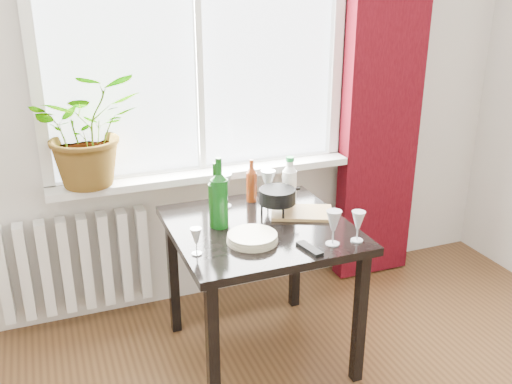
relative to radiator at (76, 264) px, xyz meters
name	(u,v)px	position (x,y,z in m)	size (l,w,h in m)	color
window	(197,31)	(0.75, 0.04, 1.22)	(1.72, 0.08, 1.62)	white
windowsill	(205,173)	(0.75, -0.03, 0.44)	(1.72, 0.20, 0.04)	white
curtain	(384,78)	(1.87, -0.06, 0.92)	(0.50, 0.12, 2.56)	#36040B
radiator	(76,264)	(0.00, 0.00, 0.00)	(0.80, 0.10, 0.55)	white
table	(260,242)	(0.85, -0.63, 0.27)	(0.85, 0.85, 0.74)	black
potted_plant	(88,129)	(0.14, -0.04, 0.76)	(0.54, 0.47, 0.60)	#357B20
wine_bottle_left	(219,192)	(0.66, -0.57, 0.54)	(0.08, 0.08, 0.36)	#0D4811
wine_bottle_right	(216,195)	(0.65, -0.56, 0.52)	(0.08, 0.08, 0.32)	#0E410C
bottle_amber	(252,180)	(0.92, -0.32, 0.48)	(0.06, 0.06, 0.23)	maroon
cleaning_bottle	(289,181)	(1.09, -0.44, 0.49)	(0.08, 0.08, 0.27)	white
wineglass_front_right	(333,227)	(1.08, -0.94, 0.44)	(0.07, 0.07, 0.17)	#B1B7BE
wineglass_far_right	(358,226)	(1.20, -0.95, 0.43)	(0.06, 0.06, 0.15)	silver
wineglass_back_center	(268,187)	(0.99, -0.38, 0.45)	(0.08, 0.08, 0.19)	silver
wineglass_back_left	(225,190)	(0.76, -0.34, 0.45)	(0.08, 0.08, 0.18)	silver
wineglass_front_left	(196,241)	(0.48, -0.81, 0.42)	(0.05, 0.05, 0.13)	#AFB7BC
plate_stack	(252,238)	(0.75, -0.78, 0.38)	(0.24, 0.24, 0.04)	beige
fondue_pot	(277,202)	(0.97, -0.55, 0.43)	(0.21, 0.18, 0.14)	black
tv_remote	(310,249)	(0.95, -0.96, 0.37)	(0.04, 0.15, 0.02)	black
cutting_board	(302,213)	(1.10, -0.58, 0.37)	(0.31, 0.20, 0.02)	#A7834B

